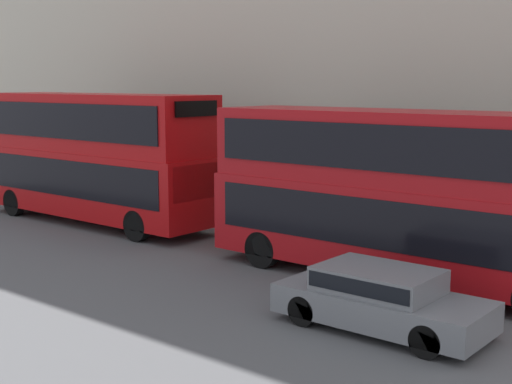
{
  "coord_description": "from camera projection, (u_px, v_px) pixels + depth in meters",
  "views": [
    {
      "loc": [
        -14.11,
        -2.33,
        4.97
      ],
      "look_at": [
        0.48,
        9.64,
        2.05
      ],
      "focal_mm": 50.0,
      "sensor_mm": 36.0,
      "label": 1
    }
  ],
  "objects": [
    {
      "name": "car_dark_sedan",
      "position": [
        381.0,
        297.0,
        14.35
      ],
      "size": [
        1.84,
        4.3,
        1.26
      ],
      "color": "slate",
      "rests_on": "ground"
    },
    {
      "name": "bus_leading",
      "position": [
        406.0,
        189.0,
        17.48
      ],
      "size": [
        2.59,
        10.47,
        4.27
      ],
      "color": "#A80F14",
      "rests_on": "ground"
    },
    {
      "name": "bus_second_in_queue",
      "position": [
        95.0,
        153.0,
        25.07
      ],
      "size": [
        2.59,
        10.11,
        4.56
      ],
      "color": "#B20C0F",
      "rests_on": "ground"
    }
  ]
}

